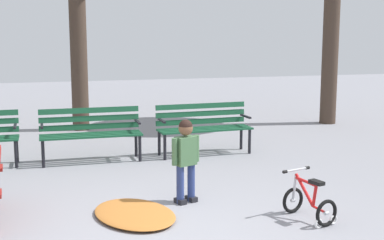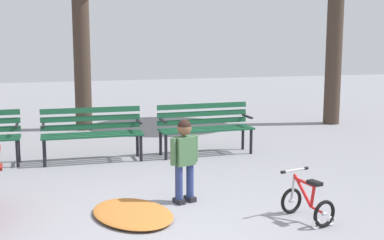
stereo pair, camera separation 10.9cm
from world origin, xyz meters
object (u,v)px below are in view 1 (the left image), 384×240
object	(u,v)px
park_bench_left	(91,130)
kids_bicycle	(310,202)
child_standing	(186,154)
park_bench_right	(203,124)

from	to	relation	value
park_bench_left	kids_bicycle	distance (m)	4.03
park_bench_left	child_standing	world-z (taller)	child_standing
park_bench_right	kids_bicycle	xyz separation A→B (m)	(0.16, -3.46, -0.31)
park_bench_right	child_standing	distance (m)	2.69
park_bench_left	park_bench_right	bearing A→B (deg)	0.30
kids_bicycle	park_bench_left	bearing A→B (deg)	120.79
park_bench_left	kids_bicycle	bearing A→B (deg)	-59.21
park_bench_left	park_bench_right	distance (m)	1.90
child_standing	kids_bicycle	distance (m)	1.56
child_standing	park_bench_left	bearing A→B (deg)	109.97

